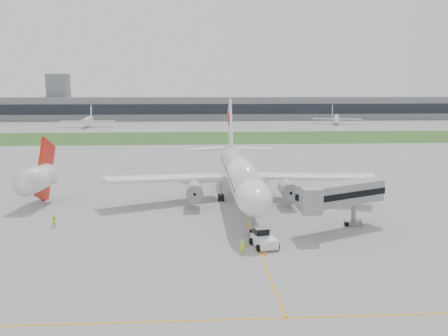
{
  "coord_description": "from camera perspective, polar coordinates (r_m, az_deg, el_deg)",
  "views": [
    {
      "loc": [
        -8.15,
        -81.53,
        20.57
      ],
      "look_at": [
        -2.97,
        2.0,
        6.81
      ],
      "focal_mm": 40.0,
      "sensor_mm": 36.0,
      "label": 1
    }
  ],
  "objects": [
    {
      "name": "pushback_tug",
      "position": [
        65.53,
        4.53,
        -8.05
      ],
      "size": [
        3.64,
        4.74,
        2.22
      ],
      "rotation": [
        0.0,
        0.0,
        0.2
      ],
      "color": "white",
      "rests_on": "ground"
    },
    {
      "name": "distant_aircraft_right",
      "position": [
        281.18,
        12.73,
        4.91
      ],
      "size": [
        31.48,
        29.37,
        10.0
      ],
      "primitive_type": null,
      "rotation": [
        0.0,
        0.0,
        -0.28
      ],
      "color": "white",
      "rests_on": "ground"
    },
    {
      "name": "control_tower",
      "position": [
        324.69,
        -18.22,
        5.24
      ],
      "size": [
        12.0,
        12.0,
        56.0
      ],
      "primitive_type": null,
      "color": "gray",
      "rests_on": "ground"
    },
    {
      "name": "ground_crew_near",
      "position": [
        62.39,
        2.06,
        -8.98
      ],
      "size": [
        0.8,
        0.63,
        1.93
      ],
      "primitive_type": "imported",
      "rotation": [
        0.0,
        0.0,
        3.41
      ],
      "color": "#B9F428",
      "rests_on": "ground"
    },
    {
      "name": "apron_markings",
      "position": [
        79.66,
        2.45,
        -5.64
      ],
      "size": [
        70.0,
        70.0,
        0.04
      ],
      "primitive_type": null,
      "color": "orange",
      "rests_on": "ground"
    },
    {
      "name": "ground_crew_far",
      "position": [
        77.95,
        -18.8,
        -5.78
      ],
      "size": [
        1.12,
        1.09,
        1.82
      ],
      "primitive_type": "imported",
      "rotation": [
        0.0,
        0.0,
        0.7
      ],
      "color": "#F9FF2A",
      "rests_on": "ground"
    },
    {
      "name": "grass_strip",
      "position": [
        202.74,
        -1.23,
        3.51
      ],
      "size": [
        600.0,
        50.0,
        0.02
      ],
      "primitive_type": "cube",
      "color": "#294A1B",
      "rests_on": "ground"
    },
    {
      "name": "safety_cone_left",
      "position": [
        65.34,
        2.58,
        -8.75
      ],
      "size": [
        0.44,
        0.44,
        0.6
      ],
      "primitive_type": "cone",
      "color": "orange",
      "rests_on": "ground"
    },
    {
      "name": "jet_bridge",
      "position": [
        73.13,
        12.84,
        -3.04
      ],
      "size": [
        14.31,
        10.27,
        7.02
      ],
      "rotation": [
        0.0,
        0.0,
        0.47
      ],
      "color": "#969698",
      "rests_on": "ground"
    },
    {
      "name": "airliner",
      "position": [
        88.05,
        1.81,
        -0.42
      ],
      "size": [
        48.13,
        53.95,
        17.88
      ],
      "color": "white",
      "rests_on": "ground"
    },
    {
      "name": "safety_cone_right",
      "position": [
        62.38,
        4.68,
        -9.65
      ],
      "size": [
        0.45,
        0.45,
        0.62
      ],
      "primitive_type": "cone",
      "color": "orange",
      "rests_on": "ground"
    },
    {
      "name": "ground",
      "position": [
        84.48,
        2.1,
        -4.76
      ],
      "size": [
        600.0,
        600.0,
        0.0
      ],
      "primitive_type": "plane",
      "color": "gray",
      "rests_on": "ground"
    },
    {
      "name": "terminal_building",
      "position": [
        311.8,
        -2.06,
        6.83
      ],
      "size": [
        320.0,
        22.3,
        14.0
      ],
      "color": "gray",
      "rests_on": "ground"
    },
    {
      "name": "neighbor_aircraft",
      "position": [
        92.32,
        -20.54,
        -1.08
      ],
      "size": [
        5.27,
        15.07,
        12.21
      ],
      "rotation": [
        0.0,
        0.0,
        -0.12
      ],
      "color": "red",
      "rests_on": "ground"
    },
    {
      "name": "distant_aircraft_left",
      "position": [
        263.57,
        -15.28,
        4.53
      ],
      "size": [
        29.27,
        26.32,
        10.47
      ],
      "primitive_type": null,
      "rotation": [
        0.0,
        0.0,
        0.08
      ],
      "color": "white",
      "rests_on": "ground"
    }
  ]
}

